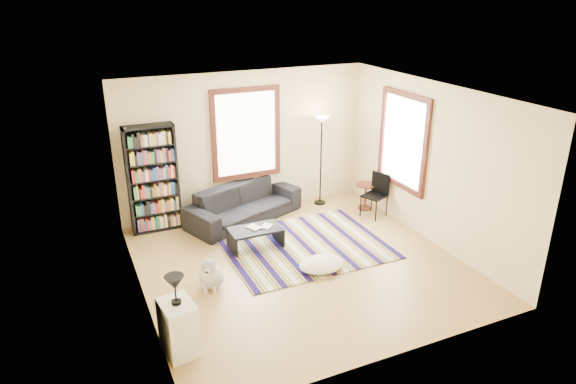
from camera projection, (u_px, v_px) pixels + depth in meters
name	position (u px, v px, depth m)	size (l,w,h in m)	color
floor	(300.00, 267.00, 8.44)	(5.00, 5.00, 0.10)	#AD884F
ceiling	(302.00, 91.00, 7.37)	(5.00, 5.00, 0.10)	white
wall_back	(245.00, 143.00, 10.06)	(5.00, 0.10, 2.80)	beige
wall_front	(400.00, 259.00, 5.75)	(5.00, 0.10, 2.80)	beige
wall_left	(132.00, 213.00, 6.93)	(0.10, 5.00, 2.80)	beige
wall_right	(434.00, 163.00, 8.88)	(0.10, 5.00, 2.80)	beige
window_back	(246.00, 134.00, 9.92)	(1.20, 0.06, 1.60)	white
window_right	(403.00, 141.00, 9.45)	(0.06, 1.20, 1.60)	white
rug	(304.00, 245.00, 9.02)	(2.76, 2.21, 0.02)	#120D41
sofa	(244.00, 203.00, 9.94)	(0.90, 2.31, 0.68)	black
bookshelf	(153.00, 179.00, 9.30)	(0.90, 0.30, 2.00)	black
coffee_table	(256.00, 238.00, 8.92)	(0.90, 0.50, 0.36)	black
book_a	(250.00, 229.00, 8.81)	(0.24, 0.18, 0.02)	beige
book_b	(262.00, 225.00, 8.95)	(0.16, 0.22, 0.02)	beige
floor_cushion	(322.00, 264.00, 8.24)	(0.76, 0.57, 0.19)	silver
floor_lamp	(321.00, 161.00, 10.47)	(0.30, 0.30, 1.86)	black
side_table	(365.00, 196.00, 10.46)	(0.40, 0.40, 0.54)	#4C1913
folding_chair	(374.00, 196.00, 10.05)	(0.42, 0.40, 0.86)	black
white_cabinet	(179.00, 328.00, 6.29)	(0.38, 0.50, 0.70)	white
table_lamp	(175.00, 290.00, 6.09)	(0.24, 0.24, 0.38)	black
dog	(211.00, 270.00, 7.70)	(0.41, 0.58, 0.58)	#BCBCBC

